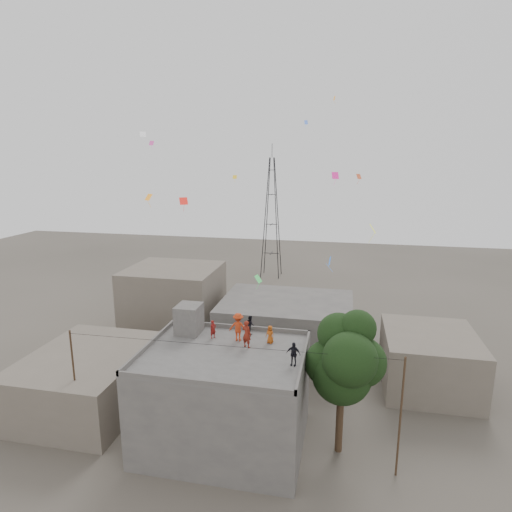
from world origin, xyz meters
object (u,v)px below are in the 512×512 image
at_px(stair_head_box, 189,319).
at_px(tree, 345,360).
at_px(person_dark_adult, 293,354).
at_px(transmission_tower, 272,218).
at_px(person_red_adult, 247,334).

height_order(stair_head_box, tree, tree).
bearing_deg(stair_head_box, person_dark_adult, -23.23).
distance_m(stair_head_box, tree, 10.80).
bearing_deg(stair_head_box, transmission_tower, 91.23).
bearing_deg(person_dark_adult, stair_head_box, 164.49).
bearing_deg(transmission_tower, person_dark_adult, -78.33).
xyz_separation_m(tree, person_red_adult, (-6.16, 0.55, 0.89)).
bearing_deg(tree, stair_head_box, 169.26).
height_order(tree, person_dark_adult, tree).
height_order(tree, person_red_adult, tree).
height_order(tree, transmission_tower, transmission_tower).
relative_size(transmission_tower, person_dark_adult, 14.07).
xyz_separation_m(tree, person_dark_adult, (-2.97, -1.26, 0.71)).
bearing_deg(person_red_adult, tree, -161.08).
xyz_separation_m(tree, transmission_tower, (-11.37, 39.40, 2.97)).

